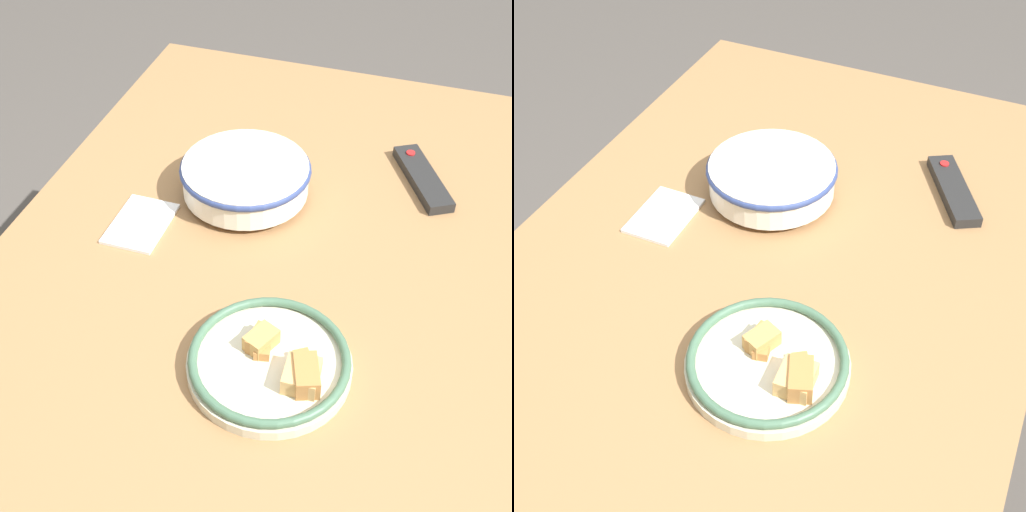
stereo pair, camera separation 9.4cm
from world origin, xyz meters
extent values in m
plane|color=#4C4742|center=(0.00, 0.00, 0.00)|extent=(8.00, 8.00, 0.00)
cube|color=olive|center=(0.00, 0.00, 0.74)|extent=(1.34, 0.89, 0.04)
cylinder|color=olive|center=(-0.60, -0.38, 0.36)|extent=(0.06, 0.06, 0.72)
cylinder|color=olive|center=(-0.60, 0.38, 0.36)|extent=(0.06, 0.06, 0.72)
cylinder|color=silver|center=(-0.15, -0.07, 0.76)|extent=(0.10, 0.10, 0.01)
cylinder|color=silver|center=(-0.15, -0.07, 0.80)|extent=(0.23, 0.23, 0.06)
cylinder|color=#C67A33|center=(-0.15, -0.07, 0.79)|extent=(0.21, 0.21, 0.05)
torus|color=navy|center=(-0.15, -0.07, 0.82)|extent=(0.24, 0.24, 0.01)
cylinder|color=beige|center=(0.22, 0.09, 0.77)|extent=(0.24, 0.24, 0.02)
torus|color=#42664C|center=(0.22, 0.09, 0.78)|extent=(0.24, 0.24, 0.01)
cube|color=tan|center=(0.20, 0.07, 0.79)|extent=(0.06, 0.05, 0.03)
cube|color=#B2753D|center=(0.24, 0.15, 0.79)|extent=(0.07, 0.05, 0.03)
cube|color=tan|center=(0.24, 0.14, 0.79)|extent=(0.06, 0.05, 0.03)
cube|color=#B2753D|center=(0.20, 0.07, 0.79)|extent=(0.05, 0.03, 0.03)
cube|color=#B2753D|center=(0.20, 0.07, 0.78)|extent=(0.05, 0.03, 0.02)
cube|color=#B2753D|center=(0.21, 0.14, 0.78)|extent=(0.04, 0.04, 0.02)
cube|color=black|center=(-0.29, 0.24, 0.77)|extent=(0.19, 0.14, 0.02)
cylinder|color=red|center=(-0.35, 0.20, 0.78)|extent=(0.02, 0.02, 0.00)
cube|color=white|center=(-0.02, -0.22, 0.76)|extent=(0.14, 0.10, 0.01)
camera|label=1|loc=(0.84, 0.27, 1.59)|focal=50.00mm
camera|label=2|loc=(0.80, 0.36, 1.59)|focal=50.00mm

